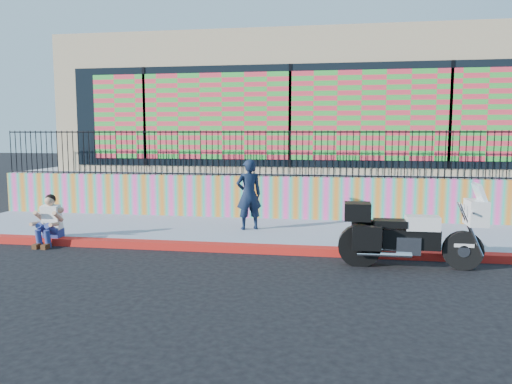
# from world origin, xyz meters

# --- Properties ---
(ground) EXTENTS (90.00, 90.00, 0.00)m
(ground) POSITION_xyz_m (0.00, 0.00, 0.00)
(ground) COLOR black
(ground) RESTS_ON ground
(red_curb) EXTENTS (16.00, 0.30, 0.15)m
(red_curb) POSITION_xyz_m (0.00, 0.00, 0.07)
(red_curb) COLOR #AC260C
(red_curb) RESTS_ON ground
(sidewalk) EXTENTS (16.00, 3.00, 0.15)m
(sidewalk) POSITION_xyz_m (0.00, 1.65, 0.07)
(sidewalk) COLOR gray
(sidewalk) RESTS_ON ground
(mural_wall) EXTENTS (16.00, 0.20, 1.10)m
(mural_wall) POSITION_xyz_m (0.00, 3.25, 0.70)
(mural_wall) COLOR #FF43A3
(mural_wall) RESTS_ON sidewalk
(metal_fence) EXTENTS (15.80, 0.04, 1.20)m
(metal_fence) POSITION_xyz_m (0.00, 3.25, 1.85)
(metal_fence) COLOR black
(metal_fence) RESTS_ON mural_wall
(elevated_platform) EXTENTS (16.00, 10.00, 1.25)m
(elevated_platform) POSITION_xyz_m (0.00, 8.35, 0.62)
(elevated_platform) COLOR gray
(elevated_platform) RESTS_ON ground
(storefront_building) EXTENTS (14.00, 8.06, 4.00)m
(storefront_building) POSITION_xyz_m (0.00, 8.13, 3.25)
(storefront_building) COLOR tan
(storefront_building) RESTS_ON elevated_platform
(police_motorcycle) EXTENTS (2.46, 0.81, 1.53)m
(police_motorcycle) POSITION_xyz_m (2.58, -0.67, 0.64)
(police_motorcycle) COLOR black
(police_motorcycle) RESTS_ON ground
(police_officer) EXTENTS (0.71, 0.61, 1.64)m
(police_officer) POSITION_xyz_m (-0.70, 1.62, 0.97)
(police_officer) COLOR black
(police_officer) RESTS_ON sidewalk
(seated_man) EXTENTS (0.54, 0.71, 1.06)m
(seated_man) POSITION_xyz_m (-4.71, -0.13, 0.45)
(seated_man) COLOR navy
(seated_man) RESTS_ON ground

